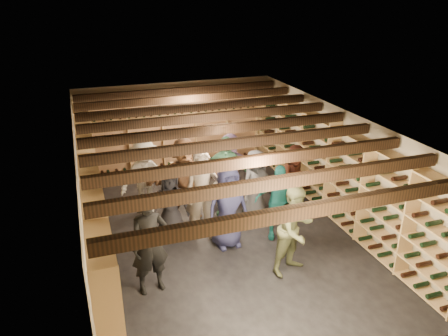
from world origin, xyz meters
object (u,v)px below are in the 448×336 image
person_0 (170,204)px  person_1 (150,245)px  person_11 (230,168)px  person_2 (295,230)px  person_7 (202,195)px  crate_loose (224,194)px  person_4 (278,202)px  person_5 (185,179)px  crate_stack_left (196,174)px  crate_stack_right (182,176)px  person_9 (145,177)px  person_12 (256,184)px  person_8 (296,180)px  person_6 (228,207)px  person_10 (225,176)px

person_0 → person_1: bearing=-106.8°
person_11 → person_2: bearing=-92.3°
person_1 → person_7: person_7 is taller
crate_loose → person_4: person_4 is taller
person_4 → person_5: bearing=161.8°
crate_loose → person_7: bearing=-122.9°
crate_stack_left → crate_stack_right: (-0.44, -0.19, 0.08)m
person_1 → person_2: 2.55m
person_5 → person_9: person_5 is taller
person_11 → person_12: bearing=-80.3°
crate_stack_left → person_0: (-1.20, -2.40, 0.49)m
person_1 → person_9: person_1 is taller
person_11 → person_12: (0.25, -0.97, -0.05)m
person_8 → person_11: (-1.17, 1.09, 0.03)m
crate_loose → person_8: (1.27, -1.23, 0.73)m
crate_loose → person_2: size_ratio=0.29×
person_0 → person_2: (1.84, -1.88, 0.10)m
person_6 → person_8: (1.89, 0.78, -0.04)m
person_5 → person_11: (1.22, 0.46, -0.09)m
person_2 → person_5: 2.93m
crate_stack_right → person_8: size_ratio=0.42×
person_1 → person_4: size_ratio=1.11×
crate_stack_left → person_6: (-0.21, -3.09, 0.60)m
crate_loose → person_6: person_6 is taller
crate_stack_left → person_10: bearing=-84.6°
person_7 → person_11: (1.09, 1.40, -0.11)m
person_0 → person_9: person_9 is taller
crate_loose → person_8: person_8 is taller
crate_loose → person_11: (0.10, -0.14, 0.76)m
crate_stack_left → person_4: size_ratio=0.34×
crate_stack_left → crate_loose: 1.16m
person_0 → person_12: 1.97m
person_7 → person_12: size_ratio=1.20×
crate_stack_left → person_4: person_4 is taller
person_7 → person_12: bearing=35.5°
person_12 → person_7: bearing=178.5°
person_9 → person_11: size_ratio=1.05×
person_6 → crate_stack_left: bearing=82.4°
person_9 → person_10: 1.79m
person_6 → person_9: person_9 is taller
crate_stack_left → person_4: bearing=-74.8°
crate_stack_right → person_1: (-1.45, -3.80, 0.55)m
person_4 → person_5: (-1.56, 1.45, 0.13)m
person_11 → person_7: bearing=-132.7°
person_7 → crate_stack_left: bearing=95.1°
person_8 → person_10: (-1.51, 0.48, 0.11)m
person_1 → person_5: bearing=52.4°
person_11 → person_10: bearing=-123.5°
crate_stack_right → person_10: size_ratio=0.37×
person_8 → person_10: person_10 is taller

